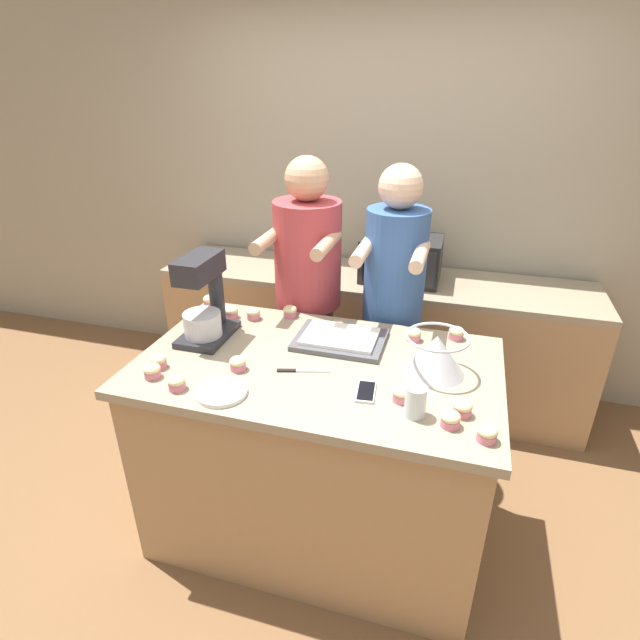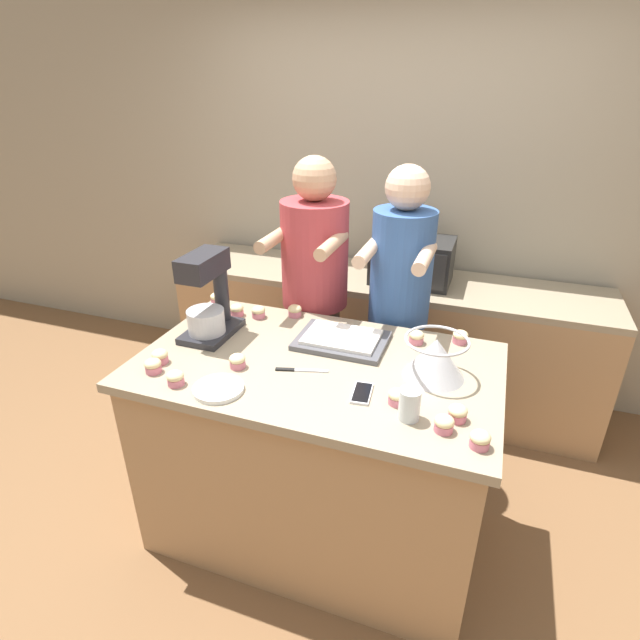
# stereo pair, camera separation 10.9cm
# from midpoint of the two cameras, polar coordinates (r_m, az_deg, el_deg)

# --- Properties ---
(ground_plane) EXTENTS (16.00, 16.00, 0.00)m
(ground_plane) POSITION_cam_midpoint_polar(r_m,az_deg,el_deg) (2.75, -1.52, -22.27)
(ground_plane) COLOR brown
(back_wall) EXTENTS (10.00, 0.06, 2.70)m
(back_wall) POSITION_cam_midpoint_polar(r_m,az_deg,el_deg) (3.47, 6.68, 14.24)
(back_wall) COLOR gray
(back_wall) RESTS_ON ground_plane
(island_counter) EXTENTS (1.53, 0.91, 0.96)m
(island_counter) POSITION_cam_midpoint_polar(r_m,az_deg,el_deg) (2.41, -1.65, -14.65)
(island_counter) COLOR #A87F56
(island_counter) RESTS_ON ground_plane
(back_counter) EXTENTS (2.80, 0.60, 0.88)m
(back_counter) POSITION_cam_midpoint_polar(r_m,az_deg,el_deg) (3.46, 4.86, -1.82)
(back_counter) COLOR #A87F56
(back_counter) RESTS_ON ground_plane
(person_left) EXTENTS (0.37, 0.52, 1.71)m
(person_left) POSITION_cam_midpoint_polar(r_m,az_deg,el_deg) (2.76, -2.50, 1.31)
(person_left) COLOR brown
(person_left) RESTS_ON ground_plane
(person_right) EXTENTS (0.33, 0.50, 1.70)m
(person_right) POSITION_cam_midpoint_polar(r_m,az_deg,el_deg) (2.65, 7.01, 0.20)
(person_right) COLOR #33384C
(person_right) RESTS_ON ground_plane
(stand_mixer) EXTENTS (0.20, 0.30, 0.40)m
(stand_mixer) POSITION_cam_midpoint_polar(r_m,az_deg,el_deg) (2.32, -14.39, 1.90)
(stand_mixer) COLOR #232328
(stand_mixer) RESTS_ON island_counter
(mixing_bowl) EXTENTS (0.26, 0.26, 0.17)m
(mixing_bowl) POSITION_cam_midpoint_polar(r_m,az_deg,el_deg) (2.06, 11.63, -3.78)
(mixing_bowl) COLOR #BCBCC1
(mixing_bowl) RESTS_ON island_counter
(baking_tray) EXTENTS (0.40, 0.29, 0.04)m
(baking_tray) POSITION_cam_midpoint_polar(r_m,az_deg,el_deg) (2.27, 0.93, -2.20)
(baking_tray) COLOR #4C4C51
(baking_tray) RESTS_ON island_counter
(microwave_oven) EXTENTS (0.49, 0.34, 0.28)m
(microwave_oven) POSITION_cam_midpoint_polar(r_m,az_deg,el_deg) (3.20, 8.29, 6.95)
(microwave_oven) COLOR black
(microwave_oven) RESTS_ON back_counter
(cell_phone) EXTENTS (0.09, 0.15, 0.01)m
(cell_phone) POSITION_cam_midpoint_polar(r_m,az_deg,el_deg) (1.94, 3.66, -8.20)
(cell_phone) COLOR silver
(cell_phone) RESTS_ON island_counter
(drinking_glass) EXTENTS (0.08, 0.08, 0.12)m
(drinking_glass) POSITION_cam_midpoint_polar(r_m,az_deg,el_deg) (1.81, 9.16, -9.19)
(drinking_glass) COLOR silver
(drinking_glass) RESTS_ON island_counter
(small_plate) EXTENTS (0.20, 0.20, 0.02)m
(small_plate) POSITION_cam_midpoint_polar(r_m,az_deg,el_deg) (1.97, -12.77, -8.06)
(small_plate) COLOR white
(small_plate) RESTS_ON island_counter
(knife) EXTENTS (0.22, 0.08, 0.01)m
(knife) POSITION_cam_midpoint_polar(r_m,az_deg,el_deg) (2.07, -3.84, -5.83)
(knife) COLOR #BCBCC1
(knife) RESTS_ON island_counter
(cupcake_0) EXTENTS (0.07, 0.07, 0.06)m
(cupcake_0) POSITION_cam_midpoint_polar(r_m,az_deg,el_deg) (2.04, -17.56, -6.86)
(cupcake_0) COLOR #D17084
(cupcake_0) RESTS_ON island_counter
(cupcake_1) EXTENTS (0.07, 0.07, 0.06)m
(cupcake_1) POSITION_cam_midpoint_polar(r_m,az_deg,el_deg) (2.32, 9.34, -1.65)
(cupcake_1) COLOR #D17084
(cupcake_1) RESTS_ON island_counter
(cupcake_2) EXTENTS (0.07, 0.07, 0.06)m
(cupcake_2) POSITION_cam_midpoint_polar(r_m,az_deg,el_deg) (1.77, 16.87, -12.32)
(cupcake_2) COLOR #D17084
(cupcake_2) RESTS_ON island_counter
(cupcake_3) EXTENTS (0.07, 0.07, 0.06)m
(cupcake_3) POSITION_cam_midpoint_polar(r_m,az_deg,el_deg) (2.14, -20.05, -5.50)
(cupcake_3) COLOR #D17084
(cupcake_3) RESTS_ON island_counter
(cupcake_4) EXTENTS (0.07, 0.07, 0.06)m
(cupcake_4) POSITION_cam_midpoint_polar(r_m,az_deg,el_deg) (2.55, -11.30, 0.88)
(cupcake_4) COLOR #D17084
(cupcake_4) RESTS_ON island_counter
(cupcake_5) EXTENTS (0.07, 0.07, 0.06)m
(cupcake_5) POSITION_cam_midpoint_polar(r_m,az_deg,el_deg) (1.90, 7.67, -8.40)
(cupcake_5) COLOR #D17084
(cupcake_5) RESTS_ON island_counter
(cupcake_6) EXTENTS (0.07, 0.07, 0.06)m
(cupcake_6) POSITION_cam_midpoint_polar(r_m,az_deg,el_deg) (2.20, -19.37, -4.47)
(cupcake_6) COLOR #D17084
(cupcake_6) RESTS_ON island_counter
(cupcake_7) EXTENTS (0.07, 0.07, 0.06)m
(cupcake_7) POSITION_cam_midpoint_polar(r_m,az_deg,el_deg) (2.10, -10.84, -4.91)
(cupcake_7) COLOR #D17084
(cupcake_7) RESTS_ON island_counter
(cupcake_8) EXTENTS (0.07, 0.07, 0.06)m
(cupcake_8) POSITION_cam_midpoint_polar(r_m,az_deg,el_deg) (2.37, 14.06, -1.46)
(cupcake_8) COLOR #D17084
(cupcake_8) RESTS_ON island_counter
(cupcake_9) EXTENTS (0.07, 0.07, 0.06)m
(cupcake_9) POSITION_cam_midpoint_polar(r_m,az_deg,el_deg) (2.52, -8.85, 0.73)
(cupcake_9) COLOR #D17084
(cupcake_9) RESTS_ON island_counter
(cupcake_10) EXTENTS (0.07, 0.07, 0.06)m
(cupcake_10) POSITION_cam_midpoint_polar(r_m,az_deg,el_deg) (2.71, -13.63, 2.15)
(cupcake_10) COLOR #D17084
(cupcake_10) RESTS_ON island_counter
(cupcake_11) EXTENTS (0.07, 0.07, 0.06)m
(cupcake_11) POSITION_cam_midpoint_polar(r_m,az_deg,el_deg) (1.86, 14.36, -9.74)
(cupcake_11) COLOR #D17084
(cupcake_11) RESTS_ON island_counter
(cupcake_12) EXTENTS (0.07, 0.07, 0.06)m
(cupcake_12) POSITION_cam_midpoint_polar(r_m,az_deg,el_deg) (1.80, 13.00, -11.00)
(cupcake_12) COLOR #D17084
(cupcake_12) RESTS_ON island_counter
(cupcake_13) EXTENTS (0.07, 0.07, 0.06)m
(cupcake_13) POSITION_cam_midpoint_polar(r_m,az_deg,el_deg) (2.52, -4.68, 0.98)
(cupcake_13) COLOR #D17084
(cupcake_13) RESTS_ON island_counter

